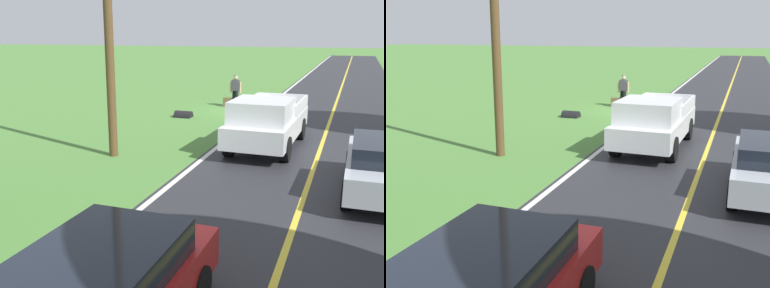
# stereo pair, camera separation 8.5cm
# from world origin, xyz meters

# --- Properties ---
(ground_plane) EXTENTS (200.00, 200.00, 0.00)m
(ground_plane) POSITION_xyz_m (0.00, 0.00, 0.00)
(ground_plane) COLOR #4C7F38
(road_surface) EXTENTS (7.22, 120.00, 0.00)m
(road_surface) POSITION_xyz_m (-4.24, 0.00, 0.00)
(road_surface) COLOR #28282D
(road_surface) RESTS_ON ground
(lane_edge_line) EXTENTS (0.16, 117.60, 0.00)m
(lane_edge_line) POSITION_xyz_m (-0.81, 0.00, 0.01)
(lane_edge_line) COLOR silver
(lane_edge_line) RESTS_ON ground
(lane_centre_line) EXTENTS (0.14, 117.60, 0.00)m
(lane_centre_line) POSITION_xyz_m (-4.24, 0.00, 0.01)
(lane_centre_line) COLOR gold
(lane_centre_line) RESTS_ON ground
(hitchhiker_walking) EXTENTS (0.62, 0.52, 1.75)m
(hitchhiker_walking) POSITION_xyz_m (0.82, -1.16, 0.98)
(hitchhiker_walking) COLOR black
(hitchhiker_walking) RESTS_ON ground
(suitcase_carried) EXTENTS (0.46, 0.21, 0.49)m
(suitcase_carried) POSITION_xyz_m (1.24, -1.09, 0.25)
(suitcase_carried) COLOR brown
(suitcase_carried) RESTS_ON ground
(pickup_truck_passing) EXTENTS (2.19, 5.44, 1.82)m
(pickup_truck_passing) POSITION_xyz_m (-2.45, 7.26, 0.97)
(pickup_truck_passing) COLOR silver
(pickup_truck_passing) RESTS_ON ground
(utility_pole_roadside) EXTENTS (0.28, 0.28, 8.02)m
(utility_pole_roadside) POSITION_xyz_m (2.06, 9.88, 4.01)
(utility_pole_roadside) COLOR brown
(utility_pole_roadside) RESTS_ON ground
(drainage_culvert) EXTENTS (0.80, 0.60, 0.60)m
(drainage_culvert) POSITION_xyz_m (2.37, 2.64, 0.00)
(drainage_culvert) COLOR black
(drainage_culvert) RESTS_ON ground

